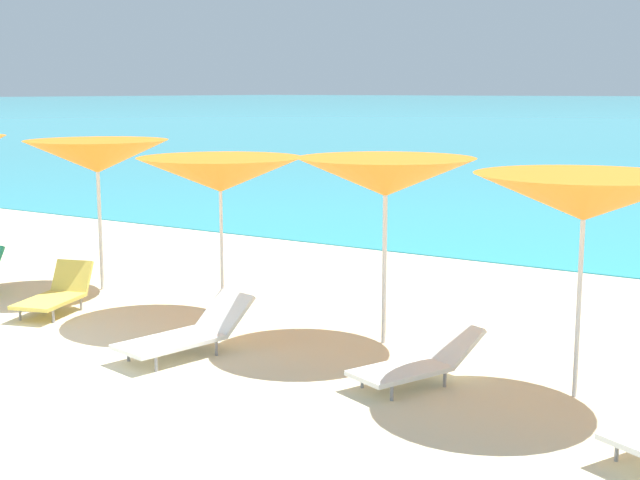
{
  "coord_description": "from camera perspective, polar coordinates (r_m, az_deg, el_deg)",
  "views": [
    {
      "loc": [
        8.71,
        -5.61,
        3.02
      ],
      "look_at": [
        2.88,
        3.4,
        1.2
      ],
      "focal_mm": 49.77,
      "sensor_mm": 36.0,
      "label": 1
    }
  ],
  "objects": [
    {
      "name": "umbrella_5",
      "position": [
        11.75,
        -6.44,
        4.2
      ],
      "size": [
        2.27,
        2.27,
        2.15
      ],
      "color": "silver",
      "rests_on": "ground_plane"
    },
    {
      "name": "umbrella_7",
      "position": [
        8.9,
        16.63,
        2.63
      ],
      "size": [
        2.21,
        2.21,
        2.23
      ],
      "color": "silver",
      "rests_on": "ground_plane"
    },
    {
      "name": "ground_plane",
      "position": [
        18.16,
        3.69,
        -0.45
      ],
      "size": [
        50.0,
        100.0,
        0.3
      ],
      "primitive_type": "cube",
      "color": "beige"
    },
    {
      "name": "lounge_chair_0",
      "position": [
        9.34,
        6.34,
        -7.77
      ],
      "size": [
        1.05,
        1.58,
        0.54
      ],
      "rotation": [
        0.0,
        0.0,
        -0.38
      ],
      "color": "white",
      "rests_on": "ground_plane"
    },
    {
      "name": "lounge_chair_4",
      "position": [
        12.67,
        -16.6,
        -3.31
      ],
      "size": [
        0.92,
        1.36,
        0.65
      ],
      "rotation": [
        0.0,
        0.0,
        0.3
      ],
      "color": "#D8BF4C",
      "rests_on": "ground_plane"
    },
    {
      "name": "lounge_chair_2",
      "position": [
        10.39,
        -8.51,
        -5.89
      ],
      "size": [
        0.93,
        1.73,
        0.62
      ],
      "rotation": [
        0.0,
        0.0,
        -0.2
      ],
      "color": "white",
      "rests_on": "ground_plane"
    },
    {
      "name": "umbrella_4",
      "position": [
        13.74,
        -14.14,
        5.22
      ],
      "size": [
        2.21,
        2.21,
        2.28
      ],
      "color": "silver",
      "rests_on": "ground_plane"
    },
    {
      "name": "umbrella_6",
      "position": [
        10.44,
        4.24,
        4.05
      ],
      "size": [
        2.28,
        2.28,
        2.24
      ],
      "color": "silver",
      "rests_on": "ground_plane"
    }
  ]
}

